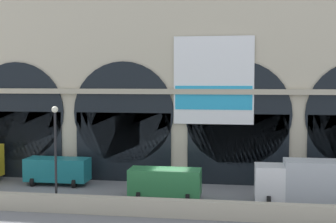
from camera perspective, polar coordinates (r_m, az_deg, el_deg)
ground_plane at (r=34.47m, az=0.32°, el=-10.59°), size 200.00×200.00×0.00m
quay_parapet_wall at (r=29.79m, az=-1.06°, el=-11.81°), size 90.00×0.70×1.12m
station_building at (r=40.67m, az=1.90°, el=5.75°), size 50.13×5.10×20.58m
van_midwest at (r=39.43m, az=-13.51°, el=-7.00°), size 5.20×2.48×2.20m
van_center at (r=33.85m, az=-0.37°, el=-8.70°), size 5.20×2.48×2.20m
box_truck_mideast at (r=33.55m, az=17.35°, el=-8.20°), size 7.50×2.91×3.12m
street_lamp_quayside at (r=31.77m, az=-13.75°, el=-3.84°), size 0.44×0.44×6.90m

